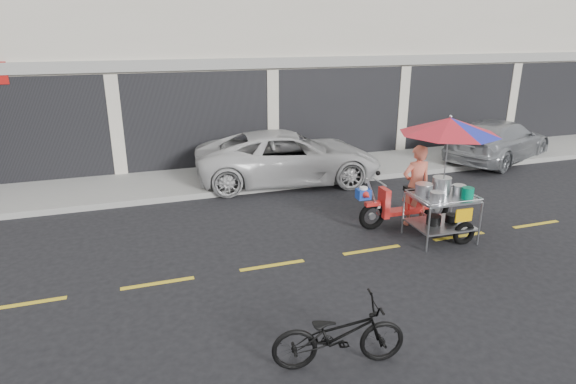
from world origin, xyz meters
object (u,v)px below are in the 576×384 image
object	(u,v)px
near_bicycle	(339,334)
food_vendor_rig	(435,159)
silver_pickup	(498,140)
white_pickup	(288,157)

from	to	relation	value
near_bicycle	food_vendor_rig	xyz separation A→B (m)	(3.52, 3.23, 1.13)
silver_pickup	food_vendor_rig	size ratio (longest dim) A/B	1.82
white_pickup	food_vendor_rig	distance (m)	4.68
silver_pickup	food_vendor_rig	distance (m)	7.02
silver_pickup	food_vendor_rig	world-z (taller)	food_vendor_rig
silver_pickup	near_bicycle	size ratio (longest dim) A/B	2.70
white_pickup	food_vendor_rig	world-z (taller)	food_vendor_rig
white_pickup	food_vendor_rig	bearing A→B (deg)	-151.81
white_pickup	near_bicycle	xyz separation A→B (m)	(-1.90, -7.53, -0.26)
white_pickup	silver_pickup	world-z (taller)	white_pickup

